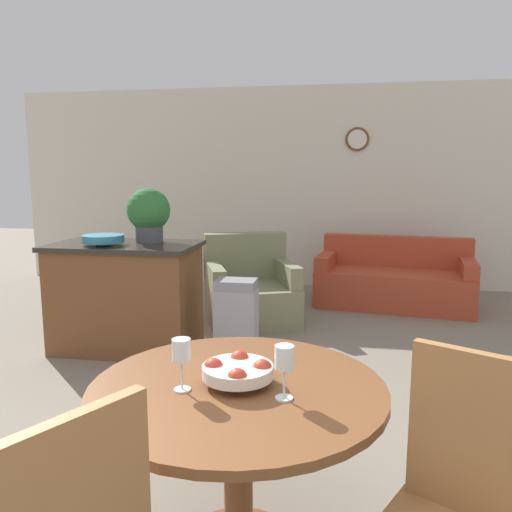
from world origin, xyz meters
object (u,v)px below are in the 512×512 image
object	(u,v)px
potted_plant	(149,213)
fruit_bowl	(238,371)
kitchen_island	(127,296)
couch	(394,282)
teal_bowl	(103,239)
wine_glass_right	(284,360)
dining_chair_near_right	(457,506)
armchair	(250,293)
wine_glass_left	(181,353)
trash_bin	(236,319)
dining_table	(238,424)

from	to	relation	value
potted_plant	fruit_bowl	bearing A→B (deg)	-61.74
kitchen_island	couch	bearing A→B (deg)	38.00
teal_bowl	couch	distance (m)	3.40
wine_glass_right	couch	bearing A→B (deg)	78.93
dining_chair_near_right	armchair	size ratio (longest dim) A/B	0.86
fruit_bowl	couch	size ratio (longest dim) A/B	0.15
dining_chair_near_right	wine_glass_left	bearing A→B (deg)	15.15
wine_glass_left	couch	bearing A→B (deg)	74.08
wine_glass_left	armchair	bearing A→B (deg)	95.89
potted_plant	wine_glass_right	bearing A→B (deg)	-59.37
fruit_bowl	wine_glass_right	bearing A→B (deg)	-27.37
couch	armchair	bearing A→B (deg)	-141.19
wine_glass_left	trash_bin	world-z (taller)	wine_glass_left
potted_plant	armchair	world-z (taller)	potted_plant
couch	armchair	world-z (taller)	armchair
fruit_bowl	potted_plant	distance (m)	2.73
dining_table	dining_chair_near_right	distance (m)	0.80
teal_bowl	couch	bearing A→B (deg)	38.26
dining_table	teal_bowl	size ratio (longest dim) A/B	3.29
dining_chair_near_right	kitchen_island	distance (m)	3.36
wine_glass_right	trash_bin	size ratio (longest dim) A/B	0.30
potted_plant	couch	size ratio (longest dim) A/B	0.25
fruit_bowl	trash_bin	world-z (taller)	fruit_bowl
dining_table	couch	world-z (taller)	couch
fruit_bowl	kitchen_island	size ratio (longest dim) A/B	0.22
fruit_bowl	trash_bin	size ratio (longest dim) A/B	0.41
teal_bowl	trash_bin	distance (m)	1.31
couch	potted_plant	bearing A→B (deg)	-133.59
potted_plant	couch	world-z (taller)	potted_plant
armchair	teal_bowl	bearing A→B (deg)	-153.96
teal_bowl	trash_bin	size ratio (longest dim) A/B	0.52
dining_chair_near_right	kitchen_island	world-z (taller)	dining_chair_near_right
dining_table	fruit_bowl	size ratio (longest dim) A/B	4.17
teal_bowl	armchair	xyz separation A→B (m)	(1.05, 1.14, -0.69)
fruit_bowl	teal_bowl	size ratio (longest dim) A/B	0.79
dining_table	armchair	bearing A→B (deg)	99.36
teal_bowl	armchair	bearing A→B (deg)	47.45
kitchen_island	armchair	world-z (taller)	kitchen_island
dining_chair_near_right	couch	xyz separation A→B (m)	(0.28, 4.48, -0.25)
wine_glass_left	teal_bowl	size ratio (longest dim) A/B	0.57
wine_glass_left	armchair	distance (m)	3.41
wine_glass_left	wine_glass_right	size ratio (longest dim) A/B	1.00
dining_chair_near_right	potted_plant	size ratio (longest dim) A/B	2.09
trash_bin	armchair	size ratio (longest dim) A/B	0.59
dining_table	dining_chair_near_right	world-z (taller)	dining_chair_near_right
kitchen_island	trash_bin	bearing A→B (deg)	-4.39
kitchen_island	wine_glass_right	bearing A→B (deg)	-54.93
dining_table	couch	size ratio (longest dim) A/B	0.61
dining_chair_near_right	fruit_bowl	bearing A→B (deg)	5.84
fruit_bowl	armchair	size ratio (longest dim) A/B	0.24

